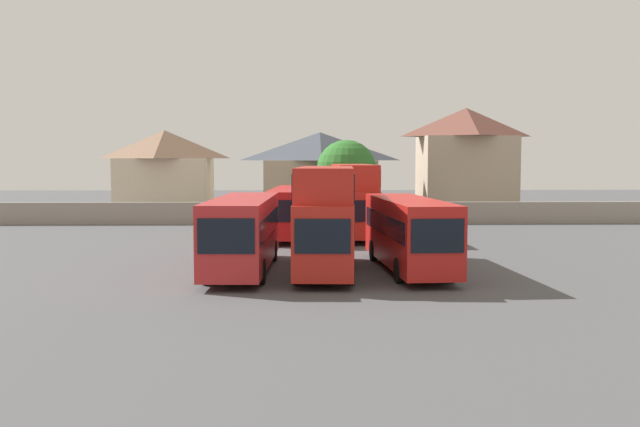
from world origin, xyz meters
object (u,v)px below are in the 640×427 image
(bus_5, at_px, (354,196))
(house_terrace_left, at_px, (165,173))
(house_terrace_centre, at_px, (320,173))
(house_terrace_right, at_px, (466,160))
(bus_3, at_px, (409,230))
(tree_left_of_lot, at_px, (347,170))
(bus_4, at_px, (291,209))
(bus_1, at_px, (243,230))
(bus_2, at_px, (326,214))

(bus_5, relative_size, house_terrace_left, 1.30)
(house_terrace_centre, relative_size, house_terrace_right, 1.06)
(bus_3, xyz_separation_m, tree_left_of_lot, (-1.38, 27.23, 2.41))
(bus_3, relative_size, house_terrace_right, 1.11)
(bus_5, bearing_deg, bus_4, -88.75)
(bus_1, xyz_separation_m, house_terrace_left, (-9.89, 33.05, 2.05))
(bus_1, xyz_separation_m, bus_2, (3.92, -0.50, 0.80))
(bus_5, relative_size, house_terrace_right, 1.10)
(bus_4, height_order, house_terrace_left, house_terrace_left)
(bus_1, bearing_deg, bus_4, 174.25)
(bus_3, height_order, bus_5, bus_5)
(bus_3, distance_m, house_terrace_right, 36.26)
(tree_left_of_lot, bearing_deg, house_terrace_centre, 107.27)
(bus_4, distance_m, tree_left_of_lot, 13.24)
(bus_1, bearing_deg, bus_3, 92.81)
(bus_3, bearing_deg, bus_1, -92.92)
(house_terrace_right, relative_size, tree_left_of_lot, 1.46)
(bus_1, relative_size, bus_2, 1.13)
(bus_1, bearing_deg, bus_2, 84.71)
(bus_1, bearing_deg, house_terrace_right, 154.12)
(bus_5, height_order, house_terrace_centre, house_terrace_centre)
(house_terrace_left, distance_m, house_terrace_right, 28.29)
(bus_1, xyz_separation_m, bus_5, (6.31, 15.29, 0.79))
(house_terrace_centre, bearing_deg, tree_left_of_lot, -72.73)
(bus_3, distance_m, tree_left_of_lot, 27.37)
(bus_1, relative_size, bus_3, 1.02)
(house_terrace_left, xyz_separation_m, house_terrace_right, (28.22, 1.65, 1.11))
(bus_2, bearing_deg, tree_left_of_lot, 177.87)
(bus_1, relative_size, bus_5, 1.03)
(bus_1, distance_m, tree_left_of_lot, 28.22)
(bus_3, height_order, house_terrace_left, house_terrace_left)
(bus_3, xyz_separation_m, house_terrace_centre, (-3.48, 33.98, 2.02))
(bus_5, xyz_separation_m, tree_left_of_lot, (0.22, 12.06, 1.59))
(bus_2, height_order, bus_4, bus_2)
(bus_2, xyz_separation_m, house_terrace_centre, (0.51, 34.60, 1.18))
(bus_3, xyz_separation_m, house_terrace_left, (-17.80, 32.93, 2.09))
(bus_3, distance_m, bus_4, 16.13)
(tree_left_of_lot, bearing_deg, bus_2, -95.35)
(house_terrace_right, bearing_deg, tree_left_of_lot, -148.06)
(bus_5, relative_size, house_terrace_centre, 1.04)
(bus_2, bearing_deg, bus_1, -94.02)
(bus_5, distance_m, house_terrace_right, 22.95)
(house_terrace_right, distance_m, tree_left_of_lot, 13.92)
(house_terrace_left, distance_m, house_terrace_centre, 14.36)
(bus_4, height_order, bus_5, bus_5)
(house_terrace_centre, relative_size, tree_left_of_lot, 1.55)
(bus_5, relative_size, tree_left_of_lot, 1.61)
(bus_2, relative_size, bus_5, 0.92)
(bus_1, distance_m, bus_3, 7.91)
(bus_3, relative_size, tree_left_of_lot, 1.63)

